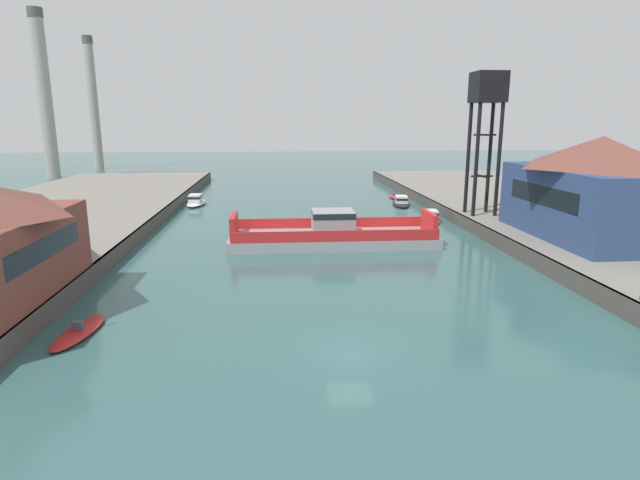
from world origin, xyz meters
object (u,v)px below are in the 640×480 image
smokestack_distant_a (44,91)px  moored_boat_mid_right (196,201)px  moored_boat_far_left (394,197)px  smokestack_distant_b (93,100)px  crane_tower (487,102)px  warehouse_shed (597,188)px  moored_boat_mid_left (431,217)px  moored_boat_near_right (401,202)px  moored_boat_near_left (79,332)px  chain_ferry (333,234)px

smokestack_distant_a → moored_boat_mid_right: bearing=-48.4°
moored_boat_far_left → smokestack_distant_b: smokestack_distant_b is taller
crane_tower → warehouse_shed: bearing=-66.1°
moored_boat_mid_left → moored_boat_mid_right: 35.86m
moored_boat_mid_left → moored_boat_far_left: moored_boat_mid_left is taller
moored_boat_near_right → warehouse_shed: 32.75m
moored_boat_near_right → moored_boat_near_left: bearing=-123.7°
crane_tower → smokestack_distant_b: size_ratio=0.49×
chain_ferry → smokestack_distant_a: bearing=128.5°
chain_ferry → moored_boat_far_left: chain_ferry is taller
moored_boat_far_left → moored_boat_near_right: bearing=-95.6°
smokestack_distant_b → chain_ferry: bearing=-60.2°
moored_boat_mid_left → moored_boat_mid_right: bearing=153.6°
moored_boat_near_left → smokestack_distant_a: (-38.74, 92.84, 19.05)m
moored_boat_near_left → moored_boat_near_right: (31.12, 46.61, 0.38)m
chain_ferry → warehouse_shed: (24.91, -5.32, 5.28)m
smokestack_distant_a → moored_boat_far_left: bearing=-28.6°
moored_boat_near_right → moored_boat_mid_left: bearing=-87.0°
moored_boat_near_left → moored_boat_near_right: bearing=56.3°
moored_boat_mid_right → smokestack_distant_b: bearing=118.3°
moored_boat_near_left → moored_boat_mid_left: moored_boat_mid_left is taller
moored_boat_mid_left → moored_boat_far_left: size_ratio=1.24×
moored_boat_near_left → moored_boat_far_left: moored_boat_far_left is taller
moored_boat_mid_left → warehouse_shed: warehouse_shed is taller
moored_boat_mid_left → crane_tower: 15.47m
moored_boat_mid_right → warehouse_shed: size_ratio=0.41×
moored_boat_near_left → smokestack_distant_b: (-35.94, 115.67, 17.98)m
moored_boat_far_left → smokestack_distant_b: (-67.83, 61.29, 17.96)m
chain_ferry → moored_boat_far_left: (14.07, 32.52, -0.87)m
warehouse_shed → smokestack_distant_a: 112.36m
moored_boat_near_left → moored_boat_mid_left: (31.82, 33.57, 0.38)m
moored_boat_near_left → smokestack_distant_a: smokestack_distant_a is taller
moored_boat_mid_right → moored_boat_far_left: size_ratio=1.40×
smokestack_distant_b → moored_boat_far_left: bearing=-42.1°
moored_boat_mid_right → moored_boat_near_right: bearing=-5.3°
moored_boat_near_right → warehouse_shed: warehouse_shed is taller
crane_tower → smokestack_distant_b: smokestack_distant_b is taller
chain_ferry → crane_tower: size_ratio=1.28×
moored_boat_near_left → smokestack_distant_b: 122.45m
smokestack_distant_a → moored_boat_mid_left: bearing=-40.0°
moored_boat_far_left → crane_tower: bearing=-78.7°
moored_boat_near_left → moored_boat_far_left: 63.04m
crane_tower → smokestack_distant_a: smokestack_distant_a is taller
moored_boat_mid_right → warehouse_shed: (43.03, -32.97, 5.73)m
moored_boat_near_left → warehouse_shed: 46.23m
moored_boat_mid_left → moored_boat_mid_right: (-32.12, 15.94, 0.07)m
moored_boat_near_right → moored_boat_mid_left: size_ratio=1.17×
crane_tower → chain_ferry: bearing=-156.8°
chain_ferry → smokestack_distant_b: (-53.75, 93.81, 17.09)m
warehouse_shed → crane_tower: size_ratio=1.07×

